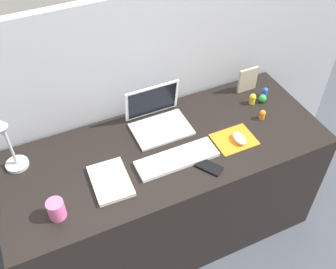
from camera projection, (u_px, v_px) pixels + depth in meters
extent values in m
plane|color=#474C56|center=(166.00, 228.00, 2.53)|extent=(6.00, 6.00, 0.00)
cube|color=#B2B7C1|center=(139.00, 110.00, 2.28)|extent=(2.88, 0.05, 1.40)
cube|color=black|center=(166.00, 192.00, 2.27)|extent=(1.68, 0.66, 0.74)
cube|color=white|center=(161.00, 129.00, 2.10)|extent=(0.30, 0.21, 0.01)
cube|color=white|center=(152.00, 101.00, 2.10)|extent=(0.30, 0.04, 0.20)
cube|color=black|center=(152.00, 101.00, 2.10)|extent=(0.27, 0.03, 0.17)
cube|color=white|center=(177.00, 159.00, 1.95)|extent=(0.41, 0.13, 0.02)
cube|color=orange|center=(234.00, 139.00, 2.05)|extent=(0.21, 0.17, 0.00)
ellipsoid|color=white|center=(239.00, 138.00, 2.03)|extent=(0.06, 0.10, 0.03)
cube|color=black|center=(209.00, 167.00, 1.91)|extent=(0.12, 0.14, 0.01)
cylinder|color=#B7B7BC|center=(17.00, 164.00, 1.92)|extent=(0.11, 0.11, 0.02)
cylinder|color=#B7B7BC|center=(9.00, 143.00, 1.82)|extent=(0.01, 0.01, 0.27)
cylinder|color=#B7B7BC|center=(1.00, 126.00, 1.69)|extent=(0.01, 0.07, 0.09)
cone|color=#B7B7BC|center=(2.00, 131.00, 1.66)|extent=(0.06, 0.06, 0.05)
cube|color=silver|center=(111.00, 181.00, 1.85)|extent=(0.18, 0.25, 0.02)
cube|color=#B2A58C|center=(248.00, 80.00, 2.29)|extent=(0.12, 0.02, 0.15)
cylinder|color=pink|center=(56.00, 209.00, 1.69)|extent=(0.08, 0.08, 0.09)
cylinder|color=orange|center=(262.00, 117.00, 2.16)|extent=(0.03, 0.03, 0.02)
sphere|color=orange|center=(263.00, 113.00, 2.14)|extent=(0.03, 0.03, 0.03)
cylinder|color=blue|center=(265.00, 94.00, 2.30)|extent=(0.03, 0.03, 0.03)
sphere|color=blue|center=(265.00, 90.00, 2.28)|extent=(0.03, 0.03, 0.03)
cylinder|color=yellow|center=(252.00, 101.00, 2.25)|extent=(0.03, 0.03, 0.03)
sphere|color=yellow|center=(253.00, 97.00, 2.23)|extent=(0.04, 0.04, 0.04)
ellipsoid|color=green|center=(263.00, 98.00, 2.25)|extent=(0.04, 0.04, 0.05)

